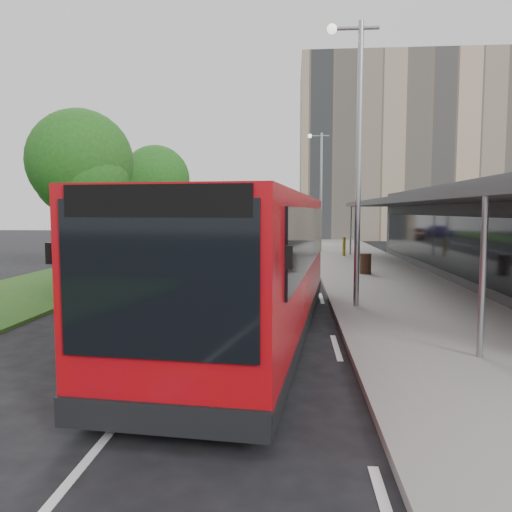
% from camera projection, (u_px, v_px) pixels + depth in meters
% --- Properties ---
extents(ground, '(120.00, 120.00, 0.00)m').
position_uv_depth(ground, '(201.00, 324.00, 12.86)').
color(ground, black).
rests_on(ground, ground).
extents(pavement, '(5.00, 80.00, 0.15)m').
position_uv_depth(pavement, '(350.00, 255.00, 32.26)').
color(pavement, gray).
rests_on(pavement, ground).
extents(grass_verge, '(5.00, 80.00, 0.10)m').
position_uv_depth(grass_verge, '(153.00, 254.00, 33.25)').
color(grass_verge, '#1F4416').
rests_on(grass_verge, ground).
extents(lane_centre_line, '(0.12, 70.00, 0.01)m').
position_uv_depth(lane_centre_line, '(251.00, 263.00, 27.76)').
color(lane_centre_line, silver).
rests_on(lane_centre_line, ground).
extents(kerb_dashes, '(0.12, 56.00, 0.01)m').
position_uv_depth(kerb_dashes, '(308.00, 257.00, 31.48)').
color(kerb_dashes, silver).
rests_on(kerb_dashes, ground).
extents(office_block, '(22.00, 12.00, 18.00)m').
position_uv_depth(office_block, '(405.00, 153.00, 52.69)').
color(office_block, tan).
rests_on(office_block, ground).
extents(station_building, '(7.70, 26.00, 4.00)m').
position_uv_depth(station_building, '(508.00, 233.00, 19.79)').
color(station_building, '#2E2E30').
rests_on(station_building, ground).
extents(tree_mid, '(4.58, 4.58, 7.34)m').
position_uv_depth(tree_mid, '(81.00, 169.00, 21.96)').
color(tree_mid, black).
rests_on(tree_mid, ground).
extents(tree_far, '(4.57, 4.57, 7.33)m').
position_uv_depth(tree_far, '(156.00, 184.00, 33.87)').
color(tree_far, black).
rests_on(tree_far, ground).
extents(lamp_post_near, '(1.44, 0.28, 8.00)m').
position_uv_depth(lamp_post_near, '(356.00, 147.00, 14.11)').
color(lamp_post_near, gray).
rests_on(lamp_post_near, pavement).
extents(lamp_post_far, '(1.44, 0.28, 8.00)m').
position_uv_depth(lamp_post_far, '(320.00, 184.00, 33.97)').
color(lamp_post_far, gray).
rests_on(lamp_post_far, pavement).
extents(bus_main, '(4.01, 11.63, 3.23)m').
position_uv_depth(bus_main, '(249.00, 265.00, 11.39)').
color(bus_main, '#A9090A').
rests_on(bus_main, ground).
extents(bus_second, '(3.45, 10.00, 2.78)m').
position_uv_depth(bus_second, '(191.00, 254.00, 17.32)').
color(bus_second, '#A9090A').
rests_on(bus_second, ground).
extents(litter_bin, '(0.60, 0.60, 0.89)m').
position_uv_depth(litter_bin, '(365.00, 264.00, 21.83)').
color(litter_bin, '#331D14').
rests_on(litter_bin, pavement).
extents(bollard, '(0.20, 0.20, 1.15)m').
position_uv_depth(bollard, '(344.00, 246.00, 30.55)').
color(bollard, '#D5BE0B').
rests_on(bollard, pavement).
extents(car_near, '(2.72, 4.14, 1.31)m').
position_uv_depth(car_near, '(292.00, 233.00, 50.91)').
color(car_near, '#4F190B').
rests_on(car_near, ground).
extents(car_far, '(2.03, 4.03, 1.27)m').
position_uv_depth(car_far, '(260.00, 231.00, 56.38)').
color(car_far, navy).
rests_on(car_far, ground).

